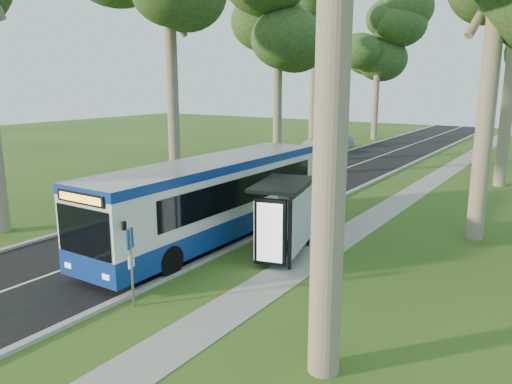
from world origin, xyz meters
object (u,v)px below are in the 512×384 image
(bus_shelter, at_px, (280,207))
(car_white, at_px, (313,146))
(litter_bin, at_px, (326,202))
(bus, at_px, (212,200))
(car_silver, at_px, (334,141))
(bus_stop_sign, at_px, (131,257))

(bus_shelter, distance_m, car_white, 26.24)
(bus_shelter, relative_size, litter_bin, 3.83)
(bus, xyz_separation_m, car_silver, (-7.65, 28.30, -0.98))
(bus_stop_sign, xyz_separation_m, car_white, (-9.20, 29.46, -0.73))
(litter_bin, bearing_deg, bus_shelter, -77.49)
(bus_stop_sign, relative_size, bus_shelter, 0.67)
(bus_stop_sign, distance_m, car_silver, 35.56)
(car_silver, bearing_deg, car_white, -69.25)
(bus_shelter, xyz_separation_m, car_white, (-10.74, 23.91, -1.19))
(bus_shelter, height_order, litter_bin, bus_shelter)
(bus_stop_sign, bearing_deg, car_white, 89.63)
(bus_shelter, bearing_deg, bus_stop_sign, -119.42)
(bus_stop_sign, height_order, car_silver, bus_stop_sign)
(bus, height_order, litter_bin, bus)
(bus_shelter, xyz_separation_m, litter_bin, (-1.59, 7.18, -1.47))
(bus_shelter, relative_size, car_silver, 0.82)
(bus_stop_sign, distance_m, car_white, 30.87)
(bus_stop_sign, xyz_separation_m, bus_shelter, (1.54, 5.55, 0.47))
(litter_bin, distance_m, car_silver, 23.51)
(car_white, height_order, car_silver, car_white)
(car_white, bearing_deg, litter_bin, -56.61)
(bus, distance_m, litter_bin, 7.08)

